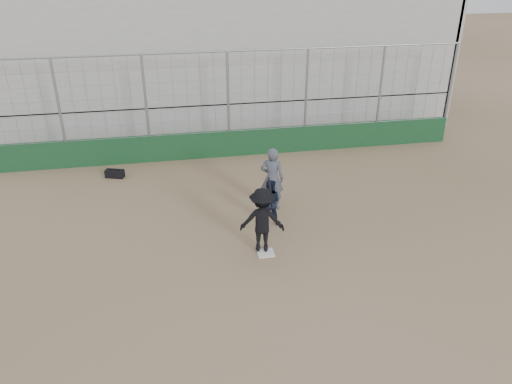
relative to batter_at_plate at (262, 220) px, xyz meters
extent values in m
plane|color=brown|center=(0.06, -0.19, -0.92)|extent=(90.00, 90.00, 0.00)
cube|color=white|center=(0.06, -0.19, -0.90)|extent=(0.44, 0.44, 0.02)
cube|color=#12391D|center=(0.06, 6.81, -0.42)|extent=(18.00, 0.25, 1.00)
cylinder|color=gray|center=(0.06, 6.81, 1.08)|extent=(0.10, 0.10, 4.00)
cylinder|color=gray|center=(9.06, 6.81, 1.08)|extent=(0.10, 0.10, 4.00)
cylinder|color=gray|center=(0.06, 6.81, 3.08)|extent=(18.00, 0.07, 0.07)
cube|color=#989898|center=(0.06, 11.76, -0.12)|extent=(20.00, 6.70, 1.60)
cube|color=#989898|center=(0.06, 11.76, 2.78)|extent=(20.00, 6.70, 4.20)
cube|color=#989898|center=(10.06, 11.76, 1.98)|extent=(0.25, 6.70, 6.10)
imported|color=black|center=(0.00, 0.00, 0.00)|extent=(1.30, 0.91, 1.83)
cylinder|color=black|center=(0.25, 0.15, 0.70)|extent=(0.07, 0.57, 0.71)
imported|color=black|center=(0.49, 1.35, -0.45)|extent=(0.82, 0.72, 0.93)
sphere|color=maroon|center=(0.49, 1.35, -0.07)|extent=(0.28, 0.28, 0.28)
imported|color=#454A57|center=(0.77, 2.31, -0.02)|extent=(0.86, 0.72, 1.80)
cube|color=black|center=(-4.22, 5.54, -0.78)|extent=(0.70, 0.47, 0.28)
cylinder|color=black|center=(-4.22, 5.54, -0.62)|extent=(0.41, 0.17, 0.04)
camera|label=1|loc=(-2.26, -11.17, 6.54)|focal=35.00mm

